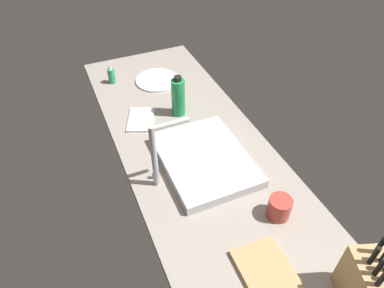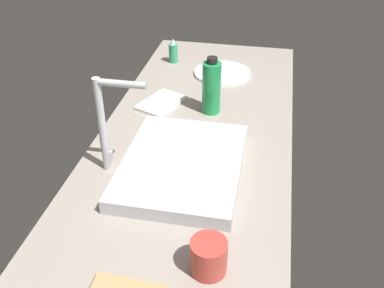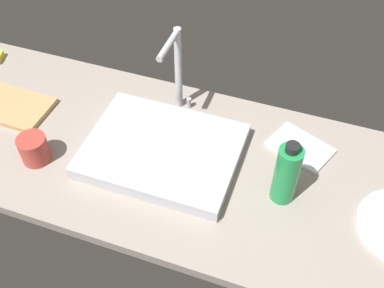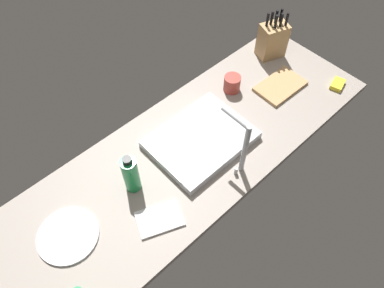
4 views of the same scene
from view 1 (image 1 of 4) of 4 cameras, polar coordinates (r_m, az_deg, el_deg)
countertop_slab at (r=159.21cm, az=0.98°, el=-1.89°), size 199.66×66.76×3.50cm
sink_basin at (r=151.76cm, az=1.99°, el=-2.59°), size 46.60×35.90×4.41cm
faucet at (r=133.12cm, az=-5.65°, el=-1.12°), size 5.50×15.57×30.87cm
knife_block at (r=121.55cm, az=26.61°, el=-19.76°), size 17.11×14.51×27.43cm
cutting_board at (r=124.19cm, az=12.68°, el=-20.58°), size 26.84×17.65×1.80cm
soap_bottle at (r=207.02cm, az=-13.11°, el=10.98°), size 4.09×4.09×11.52cm
water_bottle at (r=174.54cm, az=-2.28°, el=7.76°), size 6.92×6.92×21.87cm
dinner_plate at (r=206.35cm, az=-5.75°, el=10.41°), size 24.91×24.91×1.20cm
dish_towel at (r=177.05cm, az=-8.42°, el=3.98°), size 22.16×18.78×1.20cm
coffee_mug at (r=135.92cm, az=14.17°, el=-10.11°), size 8.82×8.82×8.86cm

